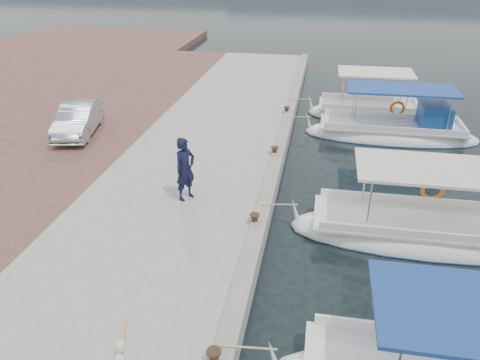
% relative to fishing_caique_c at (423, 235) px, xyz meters
% --- Properties ---
extents(ground, '(400.00, 400.00, 0.00)m').
position_rel_fishing_caique_c_xyz_m(ground, '(-4.41, -2.41, -0.12)').
color(ground, black).
rests_on(ground, ground).
extents(concrete_quay, '(6.00, 40.00, 0.50)m').
position_rel_fishing_caique_c_xyz_m(concrete_quay, '(-7.41, 2.59, 0.13)').
color(concrete_quay, '#989893').
rests_on(concrete_quay, ground).
extents(quay_curb, '(0.44, 40.00, 0.12)m').
position_rel_fishing_caique_c_xyz_m(quay_curb, '(-4.63, 2.59, 0.44)').
color(quay_curb, gray).
rests_on(quay_curb, concrete_quay).
extents(cobblestone_strip, '(4.00, 40.00, 0.50)m').
position_rel_fishing_caique_c_xyz_m(cobblestone_strip, '(-12.41, 2.59, 0.13)').
color(cobblestone_strip, brown).
rests_on(cobblestone_strip, ground).
extents(fishing_caique_c, '(7.64, 2.42, 2.83)m').
position_rel_fishing_caique_c_xyz_m(fishing_caique_c, '(0.00, 0.00, 0.00)').
color(fishing_caique_c, white).
rests_on(fishing_caique_c, ground).
extents(fishing_caique_d, '(7.47, 2.38, 2.83)m').
position_rel_fishing_caique_c_xyz_m(fishing_caique_d, '(0.02, 8.10, 0.06)').
color(fishing_caique_d, white).
rests_on(fishing_caique_d, ground).
extents(fishing_caique_e, '(5.86, 2.40, 2.83)m').
position_rel_fishing_caique_c_xyz_m(fishing_caique_e, '(-0.89, 10.88, 0.00)').
color(fishing_caique_e, white).
rests_on(fishing_caique_e, ground).
extents(mooring_bollards, '(0.28, 20.28, 0.33)m').
position_rel_fishing_caique_c_xyz_m(mooring_bollards, '(-4.76, -0.91, 0.57)').
color(mooring_bollards, black).
rests_on(mooring_bollards, concrete_quay).
extents(fisherman, '(0.79, 0.87, 1.99)m').
position_rel_fishing_caique_c_xyz_m(fisherman, '(-7.07, 0.25, 1.37)').
color(fisherman, black).
rests_on(fisherman, concrete_quay).
extents(parked_car, '(2.10, 3.99, 1.25)m').
position_rel_fishing_caique_c_xyz_m(parked_car, '(-13.04, 4.92, 1.00)').
color(parked_car, '#A1AAB9').
rests_on(parked_car, cobblestone_strip).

